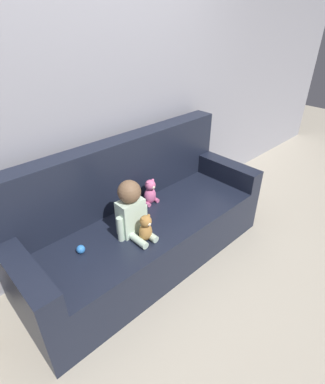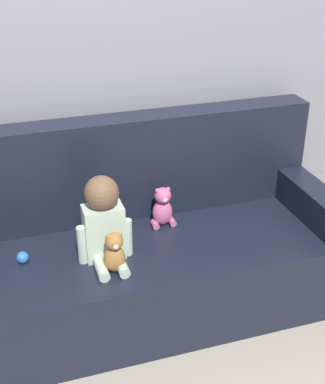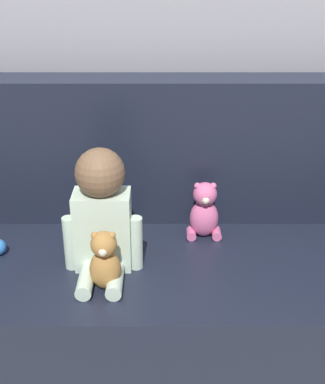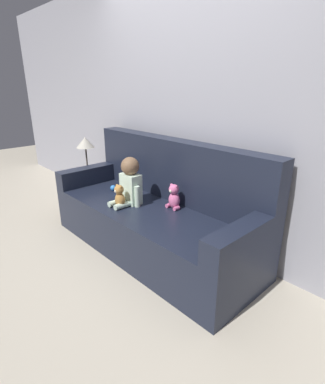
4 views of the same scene
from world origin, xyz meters
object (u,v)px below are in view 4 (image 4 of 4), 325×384
(person_baby, at_px, (130,182))
(toy_ball, at_px, (113,188))
(couch, at_px, (156,214))
(plush_toy_side, at_px, (174,197))
(side_table, at_px, (86,156))
(teddy_bear_brown, at_px, (120,196))

(person_baby, xyz_separation_m, toy_ball, (-0.41, 0.08, -0.18))
(couch, relative_size, person_baby, 4.85)
(person_baby, distance_m, plush_toy_side, 0.44)
(plush_toy_side, relative_size, side_table, 0.26)
(toy_ball, bearing_deg, couch, 6.53)
(couch, distance_m, side_table, 1.38)
(couch, height_order, side_table, couch)
(person_baby, relative_size, teddy_bear_brown, 2.04)
(side_table, bearing_deg, toy_ball, -8.83)
(person_baby, relative_size, side_table, 0.49)
(plush_toy_side, height_order, side_table, side_table)
(couch, distance_m, teddy_bear_brown, 0.39)
(plush_toy_side, distance_m, toy_ball, 0.80)
(couch, xyz_separation_m, toy_ball, (-0.61, -0.07, 0.13))
(toy_ball, height_order, side_table, side_table)
(couch, relative_size, toy_ball, 35.36)
(person_baby, height_order, toy_ball, person_baby)
(plush_toy_side, bearing_deg, teddy_bear_brown, -135.50)
(side_table, bearing_deg, person_baby, -9.53)
(couch, distance_m, person_baby, 0.40)
(plush_toy_side, bearing_deg, couch, -158.19)
(couch, bearing_deg, side_table, 178.14)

